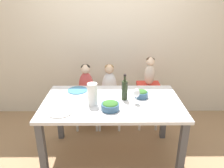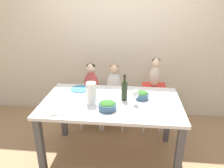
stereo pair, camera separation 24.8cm
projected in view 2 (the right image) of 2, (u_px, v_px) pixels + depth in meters
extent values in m
plane|color=#9E7A56|center=(111.00, 156.00, 2.78)|extent=(14.00, 14.00, 0.00)
cube|color=beige|center=(119.00, 33.00, 3.38)|extent=(10.00, 0.06, 2.70)
cube|color=silver|center=(111.00, 102.00, 2.49)|extent=(1.57, 0.91, 0.03)
cube|color=#4C4C51|center=(41.00, 148.00, 2.34)|extent=(0.07, 0.07, 0.74)
cube|color=#4C4C51|center=(178.00, 158.00, 2.20)|extent=(0.07, 0.07, 0.74)
cube|color=#4C4C51|center=(63.00, 112.00, 3.07)|extent=(0.07, 0.07, 0.74)
cube|color=#4C4C51|center=(168.00, 117.00, 2.94)|extent=(0.07, 0.07, 0.74)
cylinder|color=silver|center=(81.00, 118.00, 3.26)|extent=(0.04, 0.04, 0.40)
cylinder|color=silver|center=(100.00, 119.00, 3.24)|extent=(0.04, 0.04, 0.40)
cylinder|color=silver|center=(85.00, 108.00, 3.53)|extent=(0.04, 0.04, 0.40)
cylinder|color=silver|center=(103.00, 109.00, 3.51)|extent=(0.04, 0.04, 0.40)
cube|color=white|center=(92.00, 101.00, 3.30)|extent=(0.39, 0.39, 0.05)
cylinder|color=silver|center=(103.00, 119.00, 3.23)|extent=(0.04, 0.04, 0.40)
cylinder|color=silver|center=(123.00, 120.00, 3.20)|extent=(0.04, 0.04, 0.40)
cylinder|color=silver|center=(106.00, 109.00, 3.50)|extent=(0.04, 0.04, 0.40)
cylinder|color=silver|center=(124.00, 110.00, 3.47)|extent=(0.04, 0.04, 0.40)
cube|color=white|center=(114.00, 102.00, 3.27)|extent=(0.39, 0.39, 0.05)
cylinder|color=silver|center=(144.00, 113.00, 3.15)|extent=(0.04, 0.04, 0.64)
cylinder|color=silver|center=(162.00, 114.00, 3.13)|extent=(0.04, 0.04, 0.64)
cylinder|color=silver|center=(144.00, 105.00, 3.38)|extent=(0.04, 0.04, 0.64)
cylinder|color=silver|center=(160.00, 106.00, 3.36)|extent=(0.04, 0.04, 0.64)
cube|color=red|center=(154.00, 88.00, 3.12)|extent=(0.33, 0.33, 0.05)
ellipsoid|color=#C64C4C|center=(91.00, 86.00, 3.21)|extent=(0.22, 0.17, 0.44)
sphere|color=beige|center=(91.00, 68.00, 3.11)|extent=(0.13, 0.13, 0.13)
ellipsoid|color=black|center=(91.00, 67.00, 3.11)|extent=(0.13, 0.13, 0.09)
ellipsoid|color=silver|center=(114.00, 87.00, 3.18)|extent=(0.22, 0.17, 0.44)
sphere|color=#D6AD89|center=(114.00, 69.00, 3.08)|extent=(0.13, 0.13, 0.13)
ellipsoid|color=olive|center=(114.00, 67.00, 3.08)|extent=(0.13, 0.13, 0.09)
ellipsoid|color=beige|center=(155.00, 76.00, 3.06)|extent=(0.15, 0.12, 0.31)
sphere|color=beige|center=(156.00, 63.00, 2.98)|extent=(0.12, 0.12, 0.12)
ellipsoid|color=#473323|center=(156.00, 61.00, 2.98)|extent=(0.12, 0.11, 0.08)
cylinder|color=#232D19|center=(124.00, 91.00, 2.47)|extent=(0.07, 0.07, 0.22)
cylinder|color=#232D19|center=(125.00, 78.00, 2.41)|extent=(0.03, 0.03, 0.08)
cylinder|color=black|center=(125.00, 76.00, 2.40)|extent=(0.03, 0.03, 0.02)
cylinder|color=white|center=(91.00, 93.00, 2.38)|extent=(0.11, 0.11, 0.25)
cylinder|color=white|center=(135.00, 104.00, 2.40)|extent=(0.06, 0.06, 0.00)
cylinder|color=white|center=(135.00, 101.00, 2.39)|extent=(0.01, 0.01, 0.07)
ellipsoid|color=white|center=(135.00, 94.00, 2.36)|extent=(0.07, 0.07, 0.10)
cylinder|color=#335675|center=(107.00, 107.00, 2.28)|extent=(0.19, 0.19, 0.07)
ellipsoid|color=#336628|center=(107.00, 104.00, 2.27)|extent=(0.16, 0.16, 0.05)
cylinder|color=#335675|center=(142.00, 96.00, 2.53)|extent=(0.16, 0.16, 0.07)
ellipsoid|color=#336628|center=(142.00, 93.00, 2.51)|extent=(0.13, 0.13, 0.05)
cylinder|color=silver|center=(58.00, 109.00, 2.29)|extent=(0.25, 0.25, 0.01)
cylinder|color=teal|center=(80.00, 89.00, 2.79)|extent=(0.25, 0.25, 0.01)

